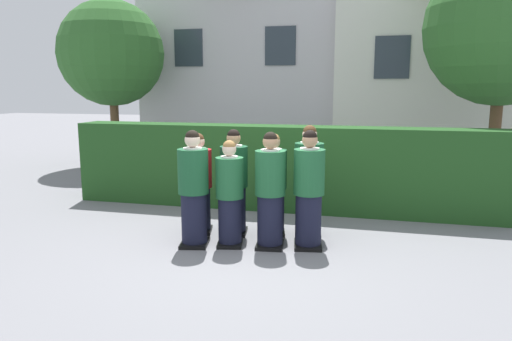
{
  "coord_description": "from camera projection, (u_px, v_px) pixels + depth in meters",
  "views": [
    {
      "loc": [
        1.64,
        -6.24,
        2.24
      ],
      "look_at": [
        0.0,
        0.29,
        1.05
      ],
      "focal_mm": 32.85,
      "sensor_mm": 36.0,
      "label": 1
    }
  ],
  "objects": [
    {
      "name": "school_building_main",
      "position": [
        434.0,
        50.0,
        13.81
      ],
      "size": [
        5.79,
        4.23,
        6.53
      ],
      "color": "silver",
      "rests_on": "ground"
    },
    {
      "name": "student_rear_row_3",
      "position": [
        309.0,
        183.0,
        7.12
      ],
      "size": [
        0.47,
        0.54,
        1.7
      ],
      "color": "black",
      "rests_on": "ground"
    },
    {
      "name": "student_front_row_0",
      "position": [
        194.0,
        191.0,
        6.65
      ],
      "size": [
        0.47,
        0.56,
        1.67
      ],
      "color": "black",
      "rests_on": "ground"
    },
    {
      "name": "student_rear_row_1",
      "position": [
        234.0,
        185.0,
        7.18
      ],
      "size": [
        0.45,
        0.55,
        1.63
      ],
      "color": "black",
      "rests_on": "ground"
    },
    {
      "name": "student_front_row_2",
      "position": [
        270.0,
        193.0,
        6.58
      ],
      "size": [
        0.43,
        0.54,
        1.65
      ],
      "color": "black",
      "rests_on": "ground"
    },
    {
      "name": "student_front_row_1",
      "position": [
        230.0,
        196.0,
        6.66
      ],
      "size": [
        0.43,
        0.5,
        1.52
      ],
      "color": "black",
      "rests_on": "ground"
    },
    {
      "name": "school_building_annex",
      "position": [
        250.0,
        40.0,
        15.56
      ],
      "size": [
        6.68,
        3.96,
        7.43
      ],
      "color": "silver",
      "rests_on": "ground"
    },
    {
      "name": "student_front_row_3",
      "position": [
        309.0,
        192.0,
        6.56
      ],
      "size": [
        0.46,
        0.54,
        1.67
      ],
      "color": "black",
      "rests_on": "ground"
    },
    {
      "name": "oak_tree_right",
      "position": [
        504.0,
        28.0,
        9.44
      ],
      "size": [
        3.14,
        3.14,
        5.01
      ],
      "color": "brown",
      "rests_on": "ground"
    },
    {
      "name": "student_in_red_blazer",
      "position": [
        199.0,
        186.0,
        7.27
      ],
      "size": [
        0.46,
        0.52,
        1.56
      ],
      "color": "black",
      "rests_on": "ground"
    },
    {
      "name": "ground_plane",
      "position": [
        251.0,
        246.0,
        6.75
      ],
      "size": [
        60.0,
        60.0,
        0.0
      ],
      "primitive_type": "plane",
      "color": "slate"
    },
    {
      "name": "oak_tree_left",
      "position": [
        111.0,
        54.0,
        13.04
      ],
      "size": [
        2.92,
        2.92,
        4.66
      ],
      "color": "brown",
      "rests_on": "ground"
    },
    {
      "name": "hedge",
      "position": [
        281.0,
        168.0,
        8.71
      ],
      "size": [
        8.03,
        0.7,
        1.56
      ],
      "color": "#214C1E",
      "rests_on": "ground"
    },
    {
      "name": "student_rear_row_2",
      "position": [
        273.0,
        187.0,
        7.19
      ],
      "size": [
        0.45,
        0.52,
        1.57
      ],
      "color": "black",
      "rests_on": "ground"
    }
  ]
}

